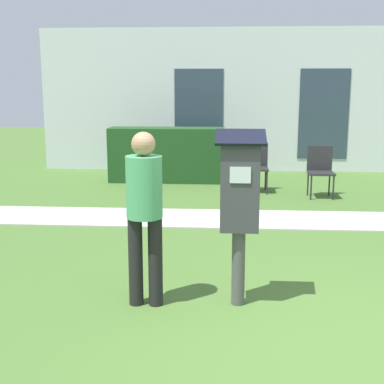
{
  "coord_description": "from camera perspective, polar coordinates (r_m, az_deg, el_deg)",
  "views": [
    {
      "loc": [
        -0.73,
        -3.96,
        1.99
      ],
      "look_at": [
        -1.04,
        0.63,
        1.05
      ],
      "focal_mm": 50.0,
      "sensor_mm": 36.0,
      "label": 1
    }
  ],
  "objects": [
    {
      "name": "ground_plane",
      "position": [
        4.49,
        13.23,
        -15.07
      ],
      "size": [
        40.0,
        40.0,
        0.0
      ],
      "primitive_type": "plane",
      "color": "#476B2D"
    },
    {
      "name": "sidewalk",
      "position": [
        8.0,
        8.98,
        -2.92
      ],
      "size": [
        12.0,
        1.1,
        0.02
      ],
      "color": "#B7B2A8",
      "rests_on": "ground"
    },
    {
      "name": "building_facade",
      "position": [
        12.37,
        7.34,
        9.65
      ],
      "size": [
        10.0,
        0.26,
        3.2
      ],
      "color": "silver",
      "rests_on": "ground"
    },
    {
      "name": "parking_meter",
      "position": [
        4.72,
        5.1,
        -0.37
      ],
      "size": [
        0.44,
        0.31,
        1.59
      ],
      "color": "#4C4C4C",
      "rests_on": "ground"
    },
    {
      "name": "person_standing",
      "position": [
        4.73,
        -5.09,
        -1.44
      ],
      "size": [
        0.32,
        0.32,
        1.58
      ],
      "rotation": [
        0.0,
        0.0,
        0.28
      ],
      "color": "black",
      "rests_on": "ground"
    },
    {
      "name": "outdoor_chair_left",
      "position": [
        9.99,
        6.84,
        3.07
      ],
      "size": [
        0.44,
        0.44,
        0.9
      ],
      "rotation": [
        0.0,
        0.0,
        0.22
      ],
      "color": "#262628",
      "rests_on": "ground"
    },
    {
      "name": "outdoor_chair_middle",
      "position": [
        9.71,
        13.53,
        2.58
      ],
      "size": [
        0.44,
        0.44,
        0.9
      ],
      "rotation": [
        0.0,
        0.0,
        -0.39
      ],
      "color": "#262628",
      "rests_on": "ground"
    },
    {
      "name": "hedge_row",
      "position": [
        10.93,
        -2.68,
        3.99
      ],
      "size": [
        2.34,
        0.6,
        1.1
      ],
      "color": "#1E471E",
      "rests_on": "ground"
    }
  ]
}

